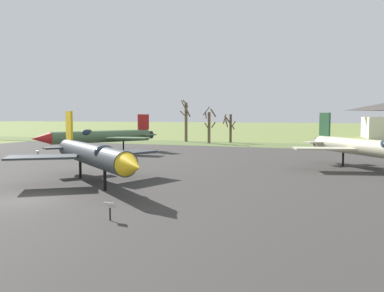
# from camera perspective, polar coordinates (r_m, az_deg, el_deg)

# --- Properties ---
(ground_plane) EXTENTS (600.00, 600.00, 0.00)m
(ground_plane) POSITION_cam_1_polar(r_m,az_deg,el_deg) (26.24, -23.77, -7.68)
(ground_plane) COLOR olive
(asphalt_apron) EXTENTS (84.97, 57.11, 0.05)m
(asphalt_apron) POSITION_cam_1_polar(r_m,az_deg,el_deg) (40.13, -6.48, -3.17)
(asphalt_apron) COLOR #383533
(asphalt_apron) RESTS_ON ground
(grass_verge_strip) EXTENTS (144.97, 12.00, 0.06)m
(grass_verge_strip) POSITION_cam_1_polar(r_m,az_deg,el_deg) (72.50, 5.93, 0.26)
(grass_verge_strip) COLOR #566737
(grass_verge_strip) RESTS_ON ground
(jet_fighter_front_left) EXTENTS (14.87, 12.57, 5.82)m
(jet_fighter_front_left) POSITION_cam_1_polar(r_m,az_deg,el_deg) (30.29, -14.76, -1.22)
(jet_fighter_front_left) COLOR #33383D
(jet_fighter_front_left) RESTS_ON ground
(info_placard_front_left) EXTENTS (0.59, 0.34, 1.02)m
(info_placard_front_left) POSITION_cam_1_polar(r_m,az_deg,el_deg) (19.99, -12.25, -9.21)
(info_placard_front_left) COLOR black
(info_placard_front_left) RESTS_ON ground
(jet_fighter_rear_center) EXTENTS (12.74, 14.61, 5.76)m
(jet_fighter_rear_center) POSITION_cam_1_polar(r_m,az_deg,el_deg) (40.48, 24.83, -0.16)
(jet_fighter_rear_center) COLOR #B7B293
(jet_fighter_rear_center) RESTS_ON ground
(jet_fighter_rear_left) EXTENTS (13.00, 16.60, 5.66)m
(jet_fighter_rear_left) POSITION_cam_1_polar(r_m,az_deg,el_deg) (55.76, -13.69, 1.44)
(jet_fighter_rear_left) COLOR #4C6B47
(jet_fighter_rear_left) RESTS_ON ground
(info_placard_rear_left) EXTENTS (0.51, 0.28, 0.94)m
(info_placard_rear_left) POSITION_cam_1_polar(r_m,az_deg,el_deg) (52.53, -22.21, -1.06)
(info_placard_rear_left) COLOR black
(info_placard_rear_left) RESTS_ON ground
(bare_tree_far_left) EXTENTS (2.09, 1.66, 8.78)m
(bare_tree_far_left) POSITION_cam_1_polar(r_m,az_deg,el_deg) (79.05, -0.91, 3.87)
(bare_tree_far_left) COLOR brown
(bare_tree_far_left) RESTS_ON ground
(bare_tree_left_of_center) EXTENTS (2.61, 2.62, 7.28)m
(bare_tree_left_of_center) POSITION_cam_1_polar(r_m,az_deg,el_deg) (74.24, 2.62, 3.11)
(bare_tree_left_of_center) COLOR brown
(bare_tree_left_of_center) RESTS_ON ground
(bare_tree_center) EXTENTS (2.56, 2.67, 5.81)m
(bare_tree_center) POSITION_cam_1_polar(r_m,az_deg,el_deg) (76.62, 5.70, 2.94)
(bare_tree_center) COLOR brown
(bare_tree_center) RESTS_ON ground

